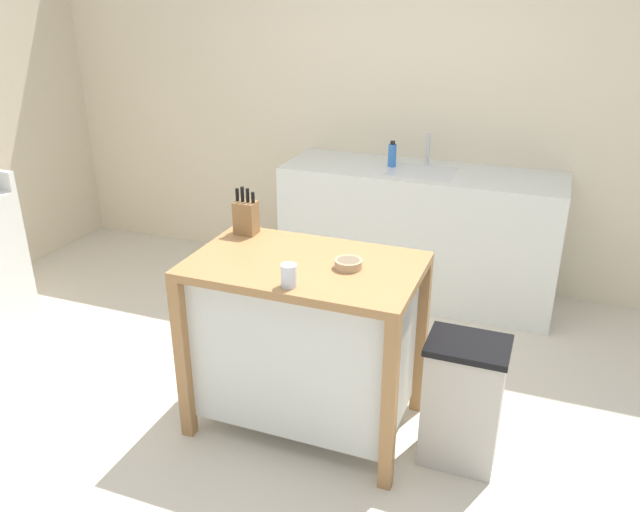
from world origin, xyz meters
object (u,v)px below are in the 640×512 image
Objects in this scene: drinking_cup at (289,275)px; bottle_dish_soap at (392,155)px; trash_bin at (463,401)px; sink_faucet at (428,150)px; bowl_ceramic_wide at (348,264)px; kitchen_island at (305,336)px; knife_block at (246,217)px.

bottle_dish_soap is at bearing 91.91° from drinking_cup.
sink_faucet is (-0.59, 1.77, 0.71)m from trash_bin.
drinking_cup is 0.57× the size of bottle_dish_soap.
bottle_dish_soap is (-0.22, -0.12, -0.03)m from sink_faucet.
sink_faucet reaches higher than bowl_ceramic_wide.
kitchen_island is 8.55× the size of bowl_ceramic_wide.
trash_bin is 2.00m from sink_faucet.
drinking_cup is 1.00m from trash_bin.
sink_faucet is (0.61, 1.54, 0.05)m from knife_block.
knife_block is 1.48m from bottle_dish_soap.
drinking_cup reaches higher than trash_bin.
bottle_dish_soap is at bearing 115.94° from trash_bin.
bottle_dish_soap reaches higher than drinking_cup.
bottle_dish_soap is (-0.06, 1.92, 0.06)m from drinking_cup.
kitchen_island is at bearing 179.96° from trash_bin.
bottle_dish_soap reaches higher than trash_bin.
knife_block is at bearing 168.90° from trash_bin.
drinking_cup is 0.46× the size of sink_faucet.
sink_faucet is at bearing 90.68° from bowl_ceramic_wide.
kitchen_island is 1.86m from sink_faucet.
trash_bin is (1.19, -0.23, -0.67)m from knife_block.
bottle_dish_soap is at bearing 74.83° from knife_block.
bowl_ceramic_wide is (0.63, -0.22, -0.07)m from knife_block.
knife_block is at bearing 150.73° from kitchen_island.
kitchen_island is 1.70× the size of trash_bin.
bowl_ceramic_wide is 0.71× the size of bottle_dish_soap.
drinking_cup is 0.16× the size of trash_bin.
bowl_ceramic_wide is 1.67m from bottle_dish_soap.
trash_bin is at bearing -64.06° from bottle_dish_soap.
knife_block reaches higher than trash_bin.
drinking_cup reaches higher than bowl_ceramic_wide.
knife_block is 2.46× the size of drinking_cup.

